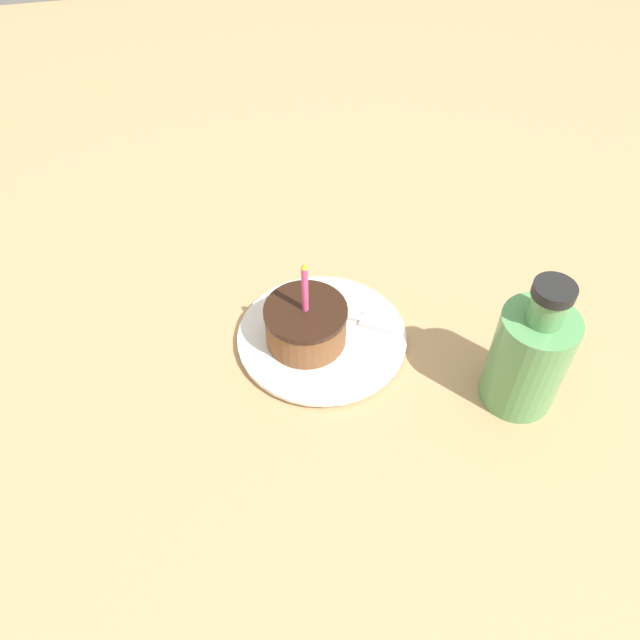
# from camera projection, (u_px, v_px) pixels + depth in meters

# --- Properties ---
(ground_plane) EXTENTS (2.40, 2.40, 0.04)m
(ground_plane) POSITION_uv_depth(u_px,v_px,m) (318.00, 337.00, 0.82)
(ground_plane) COLOR tan
(ground_plane) RESTS_ON ground
(plate) EXTENTS (0.21, 0.21, 0.01)m
(plate) POSITION_uv_depth(u_px,v_px,m) (320.00, 337.00, 0.78)
(plate) COLOR white
(plate) RESTS_ON ground_plane
(cake_slice) EXTENTS (0.10, 0.10, 0.13)m
(cake_slice) POSITION_uv_depth(u_px,v_px,m) (306.00, 324.00, 0.75)
(cake_slice) COLOR brown
(cake_slice) RESTS_ON plate
(fork) EXTENTS (0.16, 0.11, 0.00)m
(fork) POSITION_uv_depth(u_px,v_px,m) (340.00, 313.00, 0.80)
(fork) COLOR silver
(fork) RESTS_ON plate
(bottle) EXTENTS (0.08, 0.08, 0.18)m
(bottle) POSITION_uv_depth(u_px,v_px,m) (529.00, 356.00, 0.68)
(bottle) COLOR #599959
(bottle) RESTS_ON ground_plane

